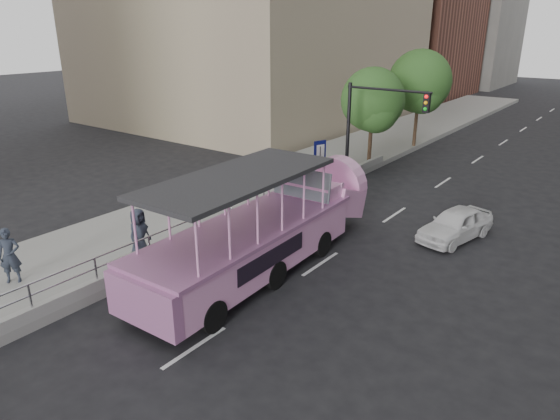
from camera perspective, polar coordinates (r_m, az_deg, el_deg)
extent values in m
plane|color=black|center=(15.27, -6.87, -10.48)|extent=(160.00, 160.00, 0.00)
cube|color=gray|center=(25.63, -0.84, 3.00)|extent=(5.50, 80.00, 0.30)
cube|color=#9D9E99|center=(18.30, -9.73, -3.51)|extent=(0.24, 30.00, 0.36)
cylinder|color=#ADADB1|center=(15.08, -26.68, -8.74)|extent=(0.07, 0.07, 0.70)
cylinder|color=#ADADB1|center=(15.90, -20.33, -6.27)|extent=(0.07, 0.07, 0.70)
cylinder|color=#ADADB1|center=(16.91, -14.72, -4.00)|extent=(0.07, 0.07, 0.70)
cylinder|color=#ADADB1|center=(18.09, -9.82, -1.98)|extent=(0.07, 0.07, 0.70)
cylinder|color=#ADADB1|center=(19.41, -5.57, -0.20)|extent=(0.07, 0.07, 0.70)
cylinder|color=#ADADB1|center=(20.83, -1.87, 1.34)|extent=(0.07, 0.07, 0.70)
cylinder|color=#ADADB1|center=(22.34, 1.34, 2.68)|extent=(0.07, 0.07, 0.70)
cylinder|color=#ADADB1|center=(23.92, 4.15, 3.83)|extent=(0.07, 0.07, 0.70)
cylinder|color=#ADADB1|center=(25.57, 6.60, 4.83)|extent=(0.07, 0.07, 0.70)
cylinder|color=#ADADB1|center=(18.09, -9.82, -1.98)|extent=(0.06, 22.00, 0.06)
cylinder|color=#ADADB1|center=(17.97, -9.89, -1.00)|extent=(0.06, 22.00, 0.06)
cylinder|color=black|center=(15.28, -14.21, -8.99)|extent=(0.39, 0.94, 0.93)
cylinder|color=black|center=(13.83, -7.85, -11.84)|extent=(0.39, 0.94, 0.93)
cylinder|color=black|center=(17.04, -6.94, -5.27)|extent=(0.39, 0.94, 0.93)
cylinder|color=black|center=(15.76, -0.71, -7.36)|extent=(0.39, 0.94, 0.93)
cylinder|color=black|center=(19.08, -1.19, -2.24)|extent=(0.39, 0.94, 0.93)
cylinder|color=black|center=(17.94, 4.67, -3.82)|extent=(0.39, 0.94, 0.93)
cube|color=#E692CB|center=(16.26, -3.55, -4.15)|extent=(2.87, 8.53, 1.29)
cube|color=#E692CB|center=(19.99, 5.26, 1.35)|extent=(2.60, 2.27, 1.61)
cylinder|color=#E692CB|center=(20.62, 6.50, 2.81)|extent=(2.44, 0.80, 2.42)
cube|color=#99598B|center=(13.52, -15.32, -10.33)|extent=(2.59, 0.45, 1.29)
cube|color=#99598B|center=(15.98, -3.61, -1.85)|extent=(3.00, 8.84, 0.12)
cube|color=#242427|center=(15.11, -4.72, 3.75)|extent=(2.96, 6.89, 0.14)
cube|color=gray|center=(18.18, 2.51, 3.05)|extent=(2.37, 0.29, 1.08)
cube|color=#E692CB|center=(18.65, 3.27, 2.49)|extent=(2.30, 1.11, 0.52)
imported|color=white|center=(20.34, 19.43, -1.53)|extent=(2.25, 3.85, 1.23)
imported|color=#292F3C|center=(17.39, -28.51, -4.60)|extent=(0.75, 0.77, 1.78)
imported|color=#292F3C|center=(17.42, -15.81, -2.68)|extent=(0.76, 0.99, 1.81)
cylinder|color=black|center=(23.20, 4.51, 4.09)|extent=(0.08, 0.08, 2.64)
cube|color=#0B0F50|center=(22.92, 4.58, 6.75)|extent=(0.27, 0.61, 0.95)
cube|color=white|center=(22.90, 4.65, 6.74)|extent=(0.17, 0.39, 0.58)
cylinder|color=black|center=(25.51, 7.76, 8.43)|extent=(0.18, 0.18, 5.20)
cylinder|color=black|center=(24.23, 12.25, 13.29)|extent=(4.20, 0.12, 0.12)
cube|color=black|center=(23.55, 16.42, 11.64)|extent=(0.28, 0.22, 0.85)
sphere|color=red|center=(23.39, 16.38, 12.33)|extent=(0.16, 0.16, 0.16)
cylinder|color=#3C2A1B|center=(28.99, 10.25, 7.57)|extent=(0.22, 0.22, 3.08)
sphere|color=#274F1F|center=(28.56, 10.55, 12.31)|extent=(3.52, 3.52, 3.52)
sphere|color=#274F1F|center=(28.20, 10.94, 11.05)|extent=(2.42, 2.42, 2.42)
cylinder|color=#3C2A1B|center=(34.24, 15.24, 9.46)|extent=(0.22, 0.22, 3.47)
sphere|color=#274F1F|center=(33.87, 15.68, 13.99)|extent=(3.97, 3.97, 3.97)
sphere|color=#274F1F|center=(33.51, 16.02, 12.83)|extent=(2.73, 2.73, 2.73)
cube|color=slate|center=(77.58, 19.27, 20.94)|extent=(16.00, 14.00, 20.00)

